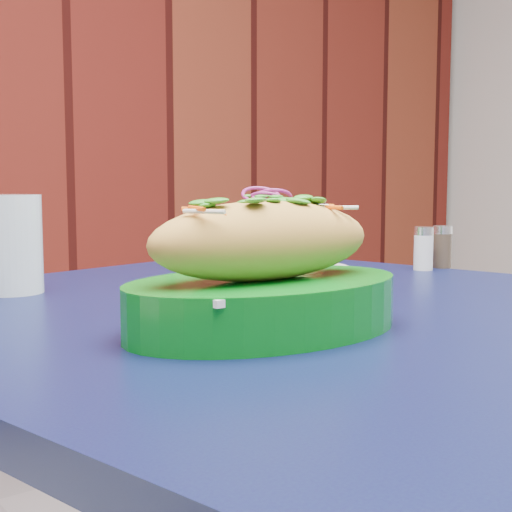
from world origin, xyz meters
TOP-DOWN VIEW (x-y plane):
  - cafe_table at (-0.12, 1.28)m, footprint 0.93×0.93m
  - banh_mi_basket at (-0.23, 1.17)m, footprint 0.27×0.18m
  - salad_plate at (0.01, 1.45)m, footprint 0.22×0.22m
  - water_glass at (-0.33, 1.52)m, footprint 0.07×0.07m
  - salt_shaker at (0.23, 1.36)m, footprint 0.03×0.03m
  - pepper_shaker at (0.27, 1.36)m, footprint 0.03×0.03m

SIDE VIEW (x-z plane):
  - cafe_table at x=-0.12m, z-range 0.29..1.04m
  - salt_shaker at x=0.23m, z-range 0.75..0.81m
  - pepper_shaker at x=0.27m, z-range 0.75..0.81m
  - salad_plate at x=0.01m, z-range 0.74..0.85m
  - banh_mi_basket at x=-0.23m, z-range 0.74..0.86m
  - water_glass at x=-0.33m, z-range 0.75..0.87m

